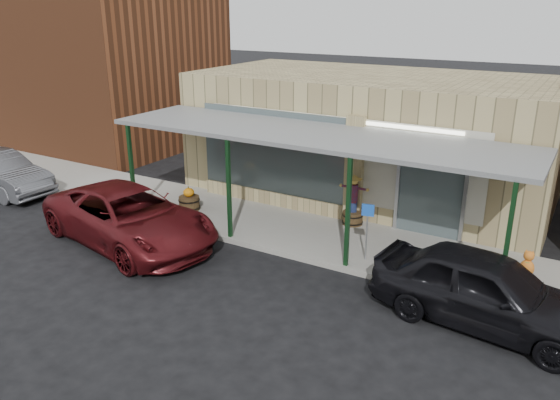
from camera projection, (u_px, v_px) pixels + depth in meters
The scene contains 10 objects.
ground at pixel (240, 288), 13.08m from camera, with size 120.00×120.00×0.00m, color black.
sidewalk at pixel (309, 234), 15.98m from camera, with size 40.00×3.20×0.15m, color gray.
storefront at pixel (371, 136), 18.99m from camera, with size 12.00×6.25×4.20m.
awning at pixel (311, 136), 14.95m from camera, with size 12.00×3.00×3.04m.
block_buildings_near at pixel (442, 88), 18.31m from camera, with size 61.00×8.00×8.00m.
barrel_scarecrow at pixel (353, 208), 16.35m from camera, with size 0.94×0.73×1.56m.
barrel_pumpkin at pixel (189, 201), 17.60m from camera, with size 0.77×0.77×0.78m.
handicap_sign at pixel (367, 224), 13.90m from camera, with size 0.32×0.08×1.53m.
parked_sedan at pixel (486, 290), 11.37m from camera, with size 4.93×2.43×1.62m.
car_maroon at pixel (129, 217), 15.31m from camera, with size 2.63×5.71×1.59m, color #541014.
Camera 1 is at (6.73, -9.50, 6.42)m, focal length 35.00 mm.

